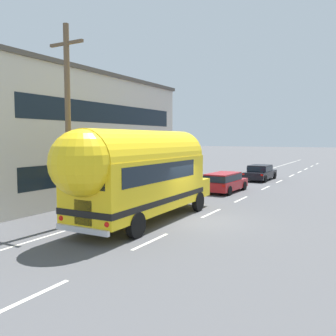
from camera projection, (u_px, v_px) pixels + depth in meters
The scene contains 7 objects.
ground_plane at pixel (196, 220), 16.58m from camera, with size 300.00×300.00×0.00m, color #4C4C4F.
lane_markings at pixel (232, 185), 28.95m from camera, with size 3.99×80.00×0.01m.
roadside_building at pixel (45, 136), 25.63m from camera, with size 12.29×16.36×7.84m.
utility_pole at pixel (68, 123), 15.23m from camera, with size 1.80×0.24×8.50m.
painted_bus at pixel (138, 172), 15.68m from camera, with size 2.70×10.34×4.12m.
car_lead at pixel (224, 181), 25.19m from camera, with size 2.00×4.42×1.37m.
car_second at pixel (260, 172), 32.51m from camera, with size 2.00×4.75×1.37m.
Camera 1 is at (6.88, -14.86, 3.76)m, focal length 38.55 mm.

